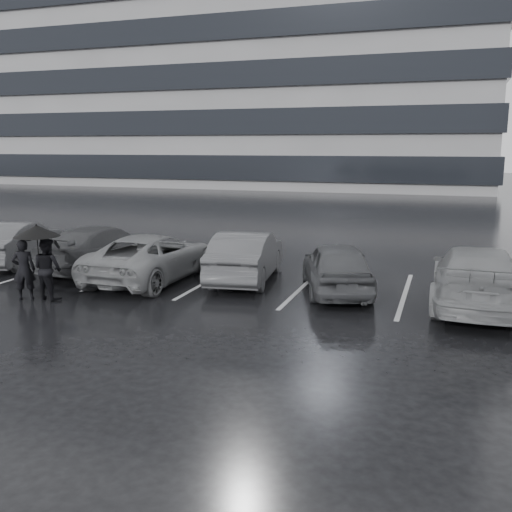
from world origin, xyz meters
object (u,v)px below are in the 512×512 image
at_px(car_west_a, 246,256).
at_px(pedestrian_right, 48,269).
at_px(car_main, 337,267).
at_px(pedestrian_left, 24,270).
at_px(car_west_b, 151,257).
at_px(car_west_d, 16,243).
at_px(car_east, 477,277).
at_px(car_west_c, 102,248).

xyz_separation_m(car_west_a, pedestrian_right, (-4.12, -3.66, 0.08)).
bearing_deg(car_main, pedestrian_left, 6.02).
bearing_deg(car_main, car_west_b, -14.39).
bearing_deg(car_west_a, pedestrian_right, 33.78).
distance_m(car_main, car_west_a, 2.85).
xyz_separation_m(car_west_d, pedestrian_right, (3.97, -3.40, 0.08)).
bearing_deg(car_west_b, car_west_a, -160.70).
relative_size(car_west_d, car_east, 0.84).
bearing_deg(car_west_a, car_west_c, -6.44).
xyz_separation_m(pedestrian_left, pedestrian_right, (0.56, 0.22, 0.02)).
distance_m(car_main, car_east, 3.54).
bearing_deg(car_west_b, car_east, -179.08).
bearing_deg(car_west_c, pedestrian_right, 107.46).
bearing_deg(car_main, pedestrian_right, 6.24).
relative_size(car_main, pedestrian_right, 2.54).
distance_m(car_west_c, car_east, 11.18).
xyz_separation_m(car_west_a, car_west_c, (-4.83, -0.12, -0.02)).
xyz_separation_m(car_west_d, car_east, (14.41, -0.61, 0.03)).
bearing_deg(pedestrian_right, pedestrian_left, 32.81).
bearing_deg(pedestrian_right, car_west_a, -126.83).
distance_m(car_west_a, pedestrian_left, 6.08).
height_order(pedestrian_left, pedestrian_right, pedestrian_right).
bearing_deg(car_west_d, car_west_a, 167.79).
bearing_deg(car_west_d, car_main, 164.43).
bearing_deg(car_west_b, pedestrian_left, 56.45).
xyz_separation_m(car_west_b, pedestrian_left, (-2.04, -2.99, 0.10)).
relative_size(car_west_b, car_west_d, 1.14).
bearing_deg(car_west_d, pedestrian_left, 119.21).
height_order(car_main, pedestrian_left, pedestrian_left).
xyz_separation_m(car_main, car_west_d, (-10.88, 0.30, 0.02)).
xyz_separation_m(car_main, car_west_a, (-2.80, 0.55, 0.03)).
bearing_deg(pedestrian_left, car_west_a, -171.69).
distance_m(car_west_b, car_west_c, 2.32).
height_order(car_west_a, pedestrian_left, pedestrian_left).
distance_m(car_west_b, car_east, 8.97).
height_order(car_west_b, car_east, car_east).
xyz_separation_m(car_west_a, car_west_d, (-8.09, -0.26, -0.01)).
height_order(car_main, car_west_a, car_west_a).
bearing_deg(pedestrian_left, car_main, 172.67).
bearing_deg(car_west_a, car_main, 161.05).
bearing_deg(car_east, car_west_d, -1.74).
height_order(car_west_a, car_west_b, car_west_a).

